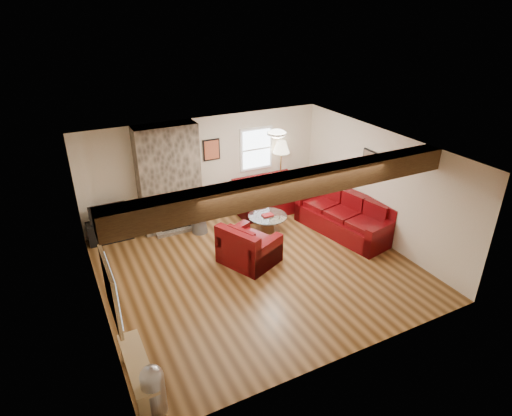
{
  "coord_description": "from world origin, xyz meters",
  "views": [
    {
      "loc": [
        -3.34,
        -6.49,
        4.92
      ],
      "look_at": [
        0.17,
        0.4,
        1.15
      ],
      "focal_mm": 30.0,
      "sensor_mm": 36.0,
      "label": 1
    }
  ],
  "objects_px": {
    "television": "(107,212)",
    "floor_lamp": "(281,150)",
    "armchair_red": "(249,243)",
    "tv_cabinet": "(110,230)",
    "coffee_table": "(267,224)",
    "sofa_three": "(344,215)",
    "loveseat": "(268,196)"
  },
  "relations": [
    {
      "from": "television",
      "to": "floor_lamp",
      "type": "bearing_deg",
      "value": 0.26
    },
    {
      "from": "armchair_red",
      "to": "tv_cabinet",
      "type": "height_order",
      "value": "armchair_red"
    },
    {
      "from": "armchair_red",
      "to": "coffee_table",
      "type": "bearing_deg",
      "value": -69.78
    },
    {
      "from": "sofa_three",
      "to": "floor_lamp",
      "type": "bearing_deg",
      "value": -177.85
    },
    {
      "from": "loveseat",
      "to": "tv_cabinet",
      "type": "relative_size",
      "value": 1.68
    },
    {
      "from": "armchair_red",
      "to": "loveseat",
      "type": "bearing_deg",
      "value": -62.01
    },
    {
      "from": "loveseat",
      "to": "coffee_table",
      "type": "distance_m",
      "value": 1.17
    },
    {
      "from": "loveseat",
      "to": "armchair_red",
      "type": "height_order",
      "value": "loveseat"
    },
    {
      "from": "sofa_three",
      "to": "loveseat",
      "type": "height_order",
      "value": "sofa_three"
    },
    {
      "from": "loveseat",
      "to": "floor_lamp",
      "type": "height_order",
      "value": "floor_lamp"
    },
    {
      "from": "armchair_red",
      "to": "tv_cabinet",
      "type": "xyz_separation_m",
      "value": [
        -2.41,
        2.22,
        -0.19
      ]
    },
    {
      "from": "loveseat",
      "to": "sofa_three",
      "type": "bearing_deg",
      "value": -59.34
    },
    {
      "from": "tv_cabinet",
      "to": "television",
      "type": "height_order",
      "value": "television"
    },
    {
      "from": "loveseat",
      "to": "armchair_red",
      "type": "xyz_separation_m",
      "value": [
        -1.48,
        -1.92,
        -0.0
      ]
    },
    {
      "from": "armchair_red",
      "to": "tv_cabinet",
      "type": "relative_size",
      "value": 1.1
    },
    {
      "from": "sofa_three",
      "to": "loveseat",
      "type": "relative_size",
      "value": 1.43
    },
    {
      "from": "armchair_red",
      "to": "coffee_table",
      "type": "xyz_separation_m",
      "value": [
        0.92,
        0.91,
        -0.21
      ]
    },
    {
      "from": "loveseat",
      "to": "coffee_table",
      "type": "height_order",
      "value": "loveseat"
    },
    {
      "from": "sofa_three",
      "to": "coffee_table",
      "type": "distance_m",
      "value": 1.79
    },
    {
      "from": "armchair_red",
      "to": "floor_lamp",
      "type": "distance_m",
      "value": 3.18
    },
    {
      "from": "television",
      "to": "armchair_red",
      "type": "bearing_deg",
      "value": -42.56
    },
    {
      "from": "loveseat",
      "to": "coffee_table",
      "type": "bearing_deg",
      "value": -118.38
    },
    {
      "from": "sofa_three",
      "to": "armchair_red",
      "type": "relative_size",
      "value": 2.2
    },
    {
      "from": "television",
      "to": "floor_lamp",
      "type": "height_order",
      "value": "floor_lamp"
    },
    {
      "from": "sofa_three",
      "to": "floor_lamp",
      "type": "distance_m",
      "value": 2.39
    },
    {
      "from": "sofa_three",
      "to": "coffee_table",
      "type": "bearing_deg",
      "value": -127.25
    },
    {
      "from": "sofa_three",
      "to": "floor_lamp",
      "type": "xyz_separation_m",
      "value": [
        -0.5,
        2.11,
        1.01
      ]
    },
    {
      "from": "armchair_red",
      "to": "floor_lamp",
      "type": "xyz_separation_m",
      "value": [
        2.02,
        2.24,
        1.03
      ]
    },
    {
      "from": "tv_cabinet",
      "to": "floor_lamp",
      "type": "height_order",
      "value": "floor_lamp"
    },
    {
      "from": "loveseat",
      "to": "floor_lamp",
      "type": "xyz_separation_m",
      "value": [
        0.54,
        0.32,
        1.03
      ]
    },
    {
      "from": "armchair_red",
      "to": "television",
      "type": "height_order",
      "value": "television"
    },
    {
      "from": "coffee_table",
      "to": "floor_lamp",
      "type": "relative_size",
      "value": 0.53
    }
  ]
}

